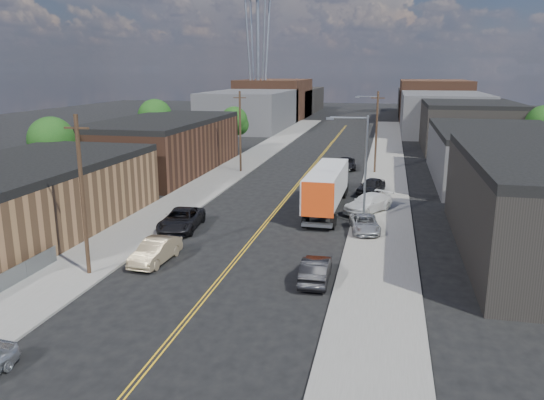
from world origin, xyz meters
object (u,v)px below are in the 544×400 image
at_px(car_right_oncoming, 316,270).
at_px(car_ahead_truck, 346,163).
at_px(car_left_b, 156,251).
at_px(car_right_lot_c, 371,186).
at_px(car_right_lot_b, 368,203).
at_px(car_right_lot_a, 365,224).
at_px(semi_truck, 328,184).
at_px(car_left_c, 181,220).

distance_m(car_right_oncoming, car_ahead_truck, 38.14).
xyz_separation_m(car_left_b, car_ahead_truck, (9.57, 37.14, -0.07)).
relative_size(car_right_lot_c, car_ahead_truck, 0.89).
bearing_deg(car_right_lot_b, car_right_lot_a, -57.66).
distance_m(car_right_lot_b, car_ahead_truck, 21.77).
bearing_deg(semi_truck, car_right_lot_a, -61.23).
distance_m(semi_truck, car_right_oncoming, 17.79).
bearing_deg(car_right_lot_c, car_left_c, -114.44).
distance_m(car_left_b, car_left_c, 7.50).
relative_size(car_left_c, car_right_lot_a, 1.30).
bearing_deg(car_left_b, car_right_oncoming, -1.50).
bearing_deg(semi_truck, car_ahead_truck, 91.27).
relative_size(car_left_b, car_ahead_truck, 0.93).
bearing_deg(car_right_lot_a, car_right_lot_b, 80.65).
xyz_separation_m(semi_truck, car_ahead_truck, (0.00, 20.44, -1.55)).
bearing_deg(car_right_oncoming, car_left_c, -36.23).
height_order(semi_truck, car_left_c, semi_truck).
height_order(car_right_lot_a, car_right_lot_c, car_right_lot_c).
bearing_deg(car_right_lot_a, car_right_lot_c, 80.65).
bearing_deg(car_right_lot_b, car_ahead_truck, 132.13).
bearing_deg(semi_truck, car_right_lot_b, -13.94).
distance_m(semi_truck, car_right_lot_a, 8.15).
height_order(car_right_oncoming, car_ahead_truck, car_right_oncoming).
xyz_separation_m(semi_truck, car_right_lot_a, (3.70, -7.11, -1.48)).
distance_m(car_left_b, car_right_oncoming, 10.91).
bearing_deg(car_left_c, car_right_lot_c, 41.71).
relative_size(car_right_oncoming, car_right_lot_a, 1.02).
height_order(semi_truck, car_right_lot_b, semi_truck).
bearing_deg(car_left_c, car_right_lot_b, 24.40).
height_order(semi_truck, car_left_b, semi_truck).
height_order(car_right_oncoming, car_right_lot_a, car_right_oncoming).
relative_size(car_right_oncoming, car_right_lot_c, 1.01).
xyz_separation_m(car_left_c, car_ahead_truck, (10.73, 29.73, -0.11)).
bearing_deg(car_right_lot_b, car_right_lot_c, 122.34).
xyz_separation_m(car_left_c, car_right_lot_a, (14.43, 2.18, -0.04)).
relative_size(car_left_c, car_right_lot_b, 1.10).
distance_m(car_right_lot_c, car_ahead_truck, 14.64).
distance_m(semi_truck, car_left_c, 14.26).
bearing_deg(car_ahead_truck, car_right_oncoming, -93.63).
relative_size(semi_truck, car_left_c, 2.56).
bearing_deg(car_right_lot_c, car_left_b, -101.61).
bearing_deg(car_right_lot_a, car_left_b, -153.47).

